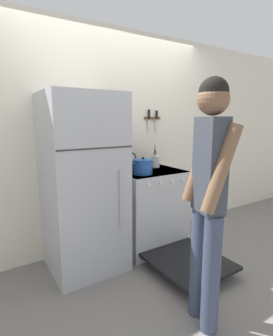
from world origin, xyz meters
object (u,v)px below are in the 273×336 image
at_px(tea_kettle, 132,165).
at_px(utensil_jar, 155,161).
at_px(refrigerator, 84,184).
at_px(stove_range, 150,210).
at_px(dutch_oven_pot, 143,167).
at_px(person, 209,192).

height_order(tea_kettle, utensil_jar, utensil_jar).
distance_m(refrigerator, tea_kettle, 0.68).
distance_m(refrigerator, stove_range, 0.92).
xyz_separation_m(stove_range, dutch_oven_pot, (-0.17, -0.09, 0.55)).
xyz_separation_m(refrigerator, utensil_jar, (1.01, 0.16, 0.13)).
distance_m(tea_kettle, person, 1.38).
bearing_deg(person, utensil_jar, -5.60).
xyz_separation_m(refrigerator, dutch_oven_pot, (0.64, -0.11, 0.13)).
relative_size(refrigerator, utensil_jar, 6.15).
height_order(utensil_jar, person, person).
distance_m(stove_range, utensil_jar, 0.61).
distance_m(refrigerator, person, 1.30).
xyz_separation_m(stove_range, person, (-0.36, -1.20, 0.56)).
bearing_deg(person, tea_kettle, 7.83).
height_order(refrigerator, dutch_oven_pot, refrigerator).
distance_m(tea_kettle, utensil_jar, 0.35).
height_order(stove_range, dutch_oven_pot, dutch_oven_pot).
relative_size(refrigerator, person, 0.99).
bearing_deg(utensil_jar, person, -111.97).
relative_size(stove_range, utensil_jar, 4.87).
xyz_separation_m(refrigerator, person, (0.45, -1.21, 0.14)).
relative_size(refrigerator, tea_kettle, 8.38).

